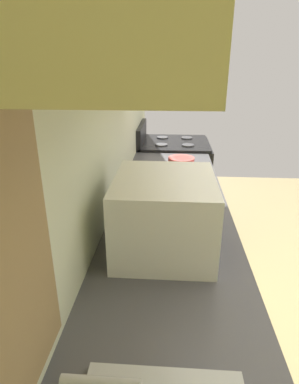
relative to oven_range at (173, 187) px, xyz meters
The scene contains 5 objects.
wall_back 1.67m from the oven_range, 163.91° to the left, with size 3.85×0.12×2.74m, color beige.
counter_run 1.77m from the oven_range, behind, with size 2.88×0.63×0.89m.
oven_range is the anchor object (origin of this frame).
microwave 1.89m from the oven_range, behind, with size 0.44×0.40×0.31m.
bowl 0.84m from the oven_range, behind, with size 0.19×0.19×0.07m.
Camera 1 is at (-1.62, 1.16, 1.62)m, focal length 30.01 mm.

